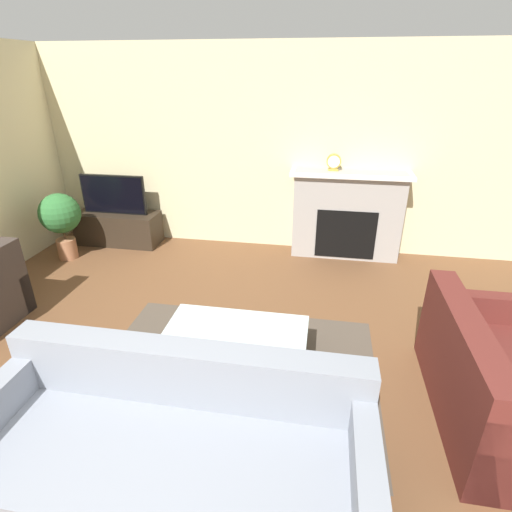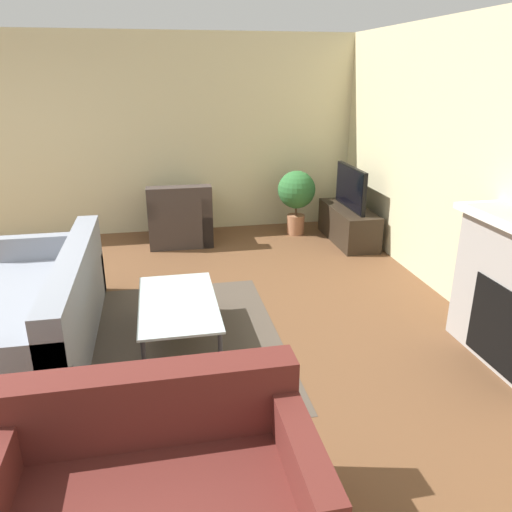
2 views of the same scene
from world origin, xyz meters
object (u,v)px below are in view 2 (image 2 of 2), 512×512
object	(u,v)px
couch_sectional	(38,317)
armchair_by_window	(180,220)
potted_plant	(296,193)
couch_loveseat	(156,504)
coffee_table	(178,305)
tv	(351,188)

from	to	relation	value
couch_sectional	armchair_by_window	size ratio (longest dim) A/B	2.78
armchair_by_window	potted_plant	distance (m)	1.66
couch_loveseat	armchair_by_window	size ratio (longest dim) A/B	1.81
couch_loveseat	armchair_by_window	distance (m)	4.74
potted_plant	coffee_table	bearing A→B (deg)	-33.05
couch_sectional	potted_plant	xyz separation A→B (m)	(-2.64, 2.94, 0.30)
couch_sectional	coffee_table	xyz separation A→B (m)	(0.13, 1.14, 0.07)
armchair_by_window	couch_sectional	bearing A→B (deg)	63.58
couch_sectional	couch_loveseat	size ratio (longest dim) A/B	1.54
couch_loveseat	potted_plant	distance (m)	5.18
couch_sectional	coffee_table	distance (m)	1.15
coffee_table	potted_plant	size ratio (longest dim) A/B	1.31
couch_loveseat	armchair_by_window	bearing A→B (deg)	85.57
couch_loveseat	tv	bearing A→B (deg)	58.70
tv	coffee_table	world-z (taller)	tv
couch_sectional	couch_loveseat	bearing A→B (deg)	23.77
coffee_table	couch_loveseat	bearing A→B (deg)	-5.92
armchair_by_window	tv	bearing A→B (deg)	169.73
tv	couch_sectional	bearing A→B (deg)	-58.45
coffee_table	potted_plant	bearing A→B (deg)	146.95
armchair_by_window	couch_loveseat	bearing A→B (deg)	85.76
couch_sectional	couch_loveseat	world-z (taller)	same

